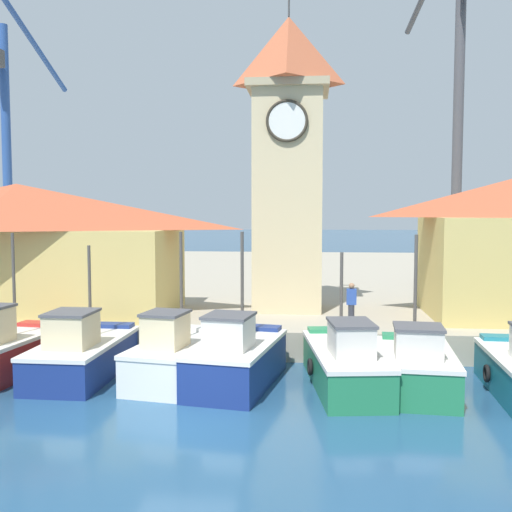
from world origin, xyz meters
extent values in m
plane|color=navy|center=(0.00, 0.00, 0.00)|extent=(300.00, 300.00, 0.00)
cube|color=#A89E89|center=(0.00, 26.17, 0.51)|extent=(120.00, 40.00, 1.03)
cube|color=#AD2823|center=(-6.44, 3.69, 0.55)|extent=(2.28, 4.68, 1.10)
cube|color=#AD2823|center=(-6.19, 5.68, 1.22)|extent=(1.54, 0.78, 0.24)
cube|color=silver|center=(-6.44, 3.69, 1.15)|extent=(2.35, 4.75, 0.12)
cylinder|color=#4C4742|center=(-6.37, 4.25, 2.85)|extent=(0.10, 0.10, 3.27)
cube|color=navy|center=(-3.97, 3.90, 0.51)|extent=(2.14, 4.89, 1.02)
cube|color=navy|center=(-3.94, 6.08, 1.14)|extent=(1.77, 0.63, 0.24)
cube|color=silver|center=(-3.97, 3.90, 1.07)|extent=(2.20, 4.95, 0.12)
cube|color=beige|center=(-3.99, 3.05, 1.63)|extent=(1.26, 1.48, 0.99)
cube|color=#4C4C51|center=(-3.99, 3.05, 2.16)|extent=(1.34, 1.56, 0.08)
cylinder|color=#4C4742|center=(-3.96, 4.51, 2.61)|extent=(0.10, 0.10, 2.95)
torus|color=black|center=(-5.08, 4.16, 0.51)|extent=(0.13, 0.52, 0.52)
cube|color=silver|center=(-0.98, 3.64, 0.55)|extent=(2.48, 4.38, 1.09)
cube|color=silver|center=(-0.66, 5.43, 1.21)|extent=(1.61, 0.85, 0.24)
cube|color=silver|center=(-0.98, 3.64, 1.14)|extent=(2.55, 4.45, 0.12)
cube|color=beige|center=(-1.10, 2.93, 1.69)|extent=(1.28, 1.41, 0.97)
cube|color=#4C4C51|center=(-1.10, 2.93, 2.21)|extent=(1.37, 1.50, 0.08)
cylinder|color=#4C4742|center=(-0.89, 4.15, 2.87)|extent=(0.10, 0.10, 3.34)
torus|color=black|center=(-1.91, 4.01, 0.55)|extent=(0.21, 0.53, 0.52)
cube|color=navy|center=(0.95, 3.40, 0.59)|extent=(2.74, 4.73, 1.18)
cube|color=navy|center=(1.28, 5.35, 1.30)|extent=(1.79, 0.88, 0.24)
cube|color=silver|center=(0.95, 3.40, 1.23)|extent=(2.81, 4.80, 0.12)
cube|color=beige|center=(0.82, 2.63, 1.74)|extent=(1.42, 1.52, 0.89)
cube|color=#4C4C51|center=(0.82, 2.63, 2.22)|extent=(1.51, 1.62, 0.08)
cylinder|color=#4C4742|center=(1.04, 3.95, 2.92)|extent=(0.10, 0.10, 3.27)
torus|color=black|center=(-0.09, 3.80, 0.59)|extent=(0.21, 0.53, 0.52)
cube|color=#237A4C|center=(4.13, 3.54, 0.52)|extent=(2.49, 5.37, 1.05)
cube|color=#237A4C|center=(3.83, 5.85, 1.17)|extent=(1.62, 0.80, 0.24)
cube|color=silver|center=(4.13, 3.54, 1.10)|extent=(2.56, 5.44, 0.12)
cube|color=beige|center=(4.25, 2.64, 1.60)|extent=(1.29, 1.68, 0.87)
cube|color=#4C4C51|center=(4.25, 2.64, 2.07)|extent=(1.38, 1.77, 0.08)
cylinder|color=#4C4742|center=(4.05, 4.18, 2.55)|extent=(0.10, 0.10, 2.77)
torus|color=black|center=(3.12, 3.66, 0.52)|extent=(0.19, 0.53, 0.52)
cube|color=#237A4C|center=(6.13, 3.23, 0.53)|extent=(2.40, 4.17, 1.05)
cube|color=#237A4C|center=(6.28, 4.98, 1.17)|extent=(1.81, 0.74, 0.24)
cube|color=silver|center=(6.13, 3.23, 1.10)|extent=(2.46, 4.23, 0.12)
cube|color=beige|center=(6.07, 2.53, 1.57)|extent=(1.34, 1.30, 0.80)
cube|color=#4C4C51|center=(6.07, 2.53, 2.01)|extent=(1.43, 1.39, 0.08)
cylinder|color=#4C4742|center=(6.17, 3.73, 2.83)|extent=(0.10, 0.10, 3.33)
torus|color=black|center=(5.04, 3.52, 0.53)|extent=(0.16, 0.53, 0.52)
cube|color=#196B7F|center=(9.37, 5.12, 1.16)|extent=(1.78, 0.68, 0.24)
torus|color=black|center=(8.18, 3.42, 0.52)|extent=(0.14, 0.53, 0.52)
cube|color=beige|center=(2.15, 11.17, 5.55)|extent=(2.81, 2.81, 9.03)
cube|color=tan|center=(2.15, 11.17, 10.21)|extent=(3.31, 3.31, 0.30)
pyramid|color=#C1603D|center=(2.15, 11.17, 11.74)|extent=(3.31, 3.31, 2.77)
cylinder|color=white|center=(2.15, 9.71, 8.69)|extent=(1.54, 0.12, 1.54)
torus|color=#332D23|center=(2.15, 9.67, 8.69)|extent=(1.66, 0.12, 1.66)
cube|color=tan|center=(-8.88, 9.51, 2.74)|extent=(12.83, 5.01, 3.42)
pyramid|color=#B25133|center=(-8.88, 9.51, 5.37)|extent=(13.23, 5.41, 1.84)
cube|color=navy|center=(-15.66, 21.72, 1.63)|extent=(2.00, 2.00, 1.20)
cylinder|color=#284C93|center=(-15.66, 21.72, 9.36)|extent=(0.56, 0.56, 14.26)
cylinder|color=#284C93|center=(-15.64, 26.24, 16.26)|extent=(0.39, 9.19, 4.16)
cube|color=#353539|center=(11.11, 20.14, 1.63)|extent=(2.00, 2.00, 1.20)
cylinder|color=#4C4C51|center=(11.11, 20.14, 10.96)|extent=(0.56, 0.56, 17.46)
cylinder|color=#33333D|center=(4.55, 7.14, 1.45)|extent=(0.22, 0.22, 0.85)
cube|color=#2D4CA5|center=(4.55, 7.14, 2.16)|extent=(0.34, 0.22, 0.56)
sphere|color=#9E7051|center=(4.55, 7.14, 2.55)|extent=(0.20, 0.20, 0.20)
camera|label=1|loc=(3.13, -14.01, 5.19)|focal=42.00mm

